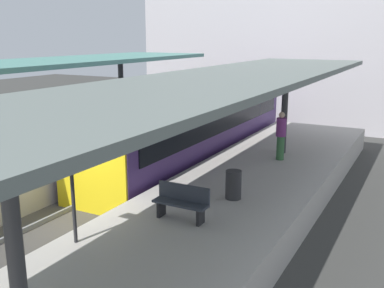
% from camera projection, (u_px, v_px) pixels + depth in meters
% --- Properties ---
extents(ground_plane, '(80.00, 80.00, 0.00)m').
position_uv_depth(ground_plane, '(69.00, 232.00, 12.64)').
color(ground_plane, '#383835').
extents(platform_right, '(4.40, 28.00, 1.00)m').
position_uv_depth(platform_right, '(187.00, 244.00, 10.79)').
color(platform_right, '#ADA8A0').
rests_on(platform_right, ground_plane).
extents(track_ballast, '(3.20, 28.00, 0.20)m').
position_uv_depth(track_ballast, '(69.00, 228.00, 12.62)').
color(track_ballast, '#423F3D').
rests_on(track_ballast, ground_plane).
extents(rail_near_side, '(0.08, 28.00, 0.14)m').
position_uv_depth(rail_near_side, '(50.00, 218.00, 12.91)').
color(rail_near_side, slate).
rests_on(rail_near_side, track_ballast).
extents(rail_far_side, '(0.08, 28.00, 0.14)m').
position_uv_depth(rail_far_side, '(89.00, 228.00, 12.25)').
color(rail_far_side, slate).
rests_on(rail_far_side, track_ballast).
extents(commuter_train, '(2.78, 13.59, 3.10)m').
position_uv_depth(commuter_train, '(196.00, 125.00, 18.89)').
color(commuter_train, '#472D6B').
rests_on(commuter_train, track_ballast).
extents(canopy_left, '(4.18, 21.00, 3.53)m').
position_uv_depth(canopy_left, '(3.00, 67.00, 14.54)').
color(canopy_left, '#333335').
rests_on(canopy_left, platform_left).
extents(canopy_right, '(4.18, 21.00, 3.36)m').
position_uv_depth(canopy_right, '(214.00, 83.00, 11.11)').
color(canopy_right, '#333335').
rests_on(canopy_right, platform_right).
extents(platform_bench, '(1.40, 0.41, 0.86)m').
position_uv_depth(platform_bench, '(182.00, 201.00, 10.90)').
color(platform_bench, black).
rests_on(platform_bench, platform_right).
extents(platform_sign, '(0.90, 0.08, 2.21)m').
position_uv_depth(platform_sign, '(71.00, 171.00, 9.39)').
color(platform_sign, '#262628').
rests_on(platform_sign, platform_right).
extents(litter_bin, '(0.44, 0.44, 0.80)m').
position_uv_depth(litter_bin, '(233.00, 185.00, 12.31)').
color(litter_bin, '#2D2D30').
rests_on(litter_bin, platform_right).
extents(passenger_near_bench, '(0.36, 0.36, 1.76)m').
position_uv_depth(passenger_near_bench, '(281.00, 135.00, 16.10)').
color(passenger_near_bench, '#386B3D').
rests_on(passenger_near_bench, platform_right).
extents(station_building_backdrop, '(18.00, 6.00, 11.00)m').
position_uv_depth(station_building_backdrop, '(291.00, 34.00, 28.33)').
color(station_building_backdrop, '#B7B2B7').
rests_on(station_building_backdrop, ground_plane).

